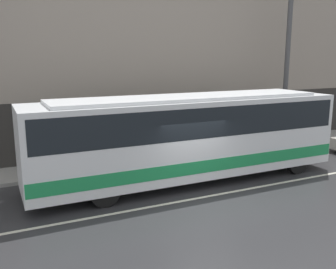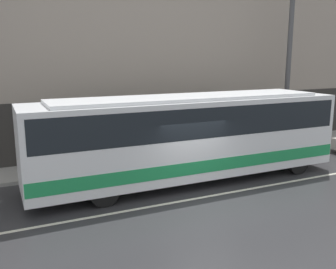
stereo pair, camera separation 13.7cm
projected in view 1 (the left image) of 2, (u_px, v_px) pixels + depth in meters
name	position (u px, v px, depth m)	size (l,w,h in m)	color
ground_plane	(201.00, 198.00, 12.66)	(60.00, 60.00, 0.00)	#2D2D30
sidewalk	(144.00, 159.00, 17.15)	(60.00, 2.21, 0.14)	gray
building_facade	(133.00, 40.00, 17.17)	(60.00, 0.35, 11.24)	gray
lane_stripe	(201.00, 198.00, 12.66)	(54.00, 0.14, 0.01)	beige
transit_bus	(189.00, 134.00, 14.05)	(12.07, 2.52, 3.28)	white
utility_pole_near	(287.00, 63.00, 19.25)	(0.25, 0.25, 8.43)	#4C4C4F
pedestrian_waiting	(131.00, 143.00, 16.92)	(0.36, 0.36, 1.59)	#1E5933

